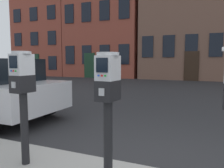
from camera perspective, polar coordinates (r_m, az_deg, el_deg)
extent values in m
cylinder|color=black|center=(2.84, -21.66, -10.63)|extent=(0.10, 0.10, 0.86)
cube|color=black|center=(2.74, -22.07, 0.04)|extent=(0.18, 0.25, 0.20)
cube|color=#A5A8AD|center=(2.66, -24.10, -0.20)|extent=(0.06, 0.02, 0.07)
cube|color=#B7BABF|center=(2.73, -22.25, 4.66)|extent=(0.18, 0.24, 0.24)
cube|color=black|center=(2.66, -24.19, 5.20)|extent=(0.12, 0.02, 0.14)
cylinder|color=blue|center=(2.68, -24.61, 3.10)|extent=(0.02, 0.01, 0.02)
cylinder|color=red|center=(2.66, -24.14, 3.10)|extent=(0.02, 0.01, 0.02)
cylinder|color=green|center=(2.63, -23.65, 3.10)|extent=(0.02, 0.01, 0.02)
cylinder|color=#B7BABF|center=(2.74, -22.36, 7.53)|extent=(0.23, 0.23, 0.03)
cylinder|color=black|center=(2.25, -1.03, -14.82)|extent=(0.10, 0.10, 0.84)
cube|color=black|center=(2.13, -1.05, -1.67)|extent=(0.18, 0.25, 0.19)
cube|color=#A5A8AD|center=(2.02, -2.71, -2.09)|extent=(0.06, 0.02, 0.07)
cube|color=#B7BABF|center=(2.11, -1.06, 4.15)|extent=(0.18, 0.24, 0.24)
cube|color=black|center=(2.01, -2.63, 4.88)|extent=(0.12, 0.02, 0.13)
cylinder|color=blue|center=(2.03, -3.51, 2.19)|extent=(0.02, 0.01, 0.02)
cylinder|color=red|center=(2.01, -2.65, 2.17)|extent=(0.02, 0.01, 0.02)
cylinder|color=green|center=(1.99, -1.77, 2.14)|extent=(0.02, 0.01, 0.02)
cylinder|color=#B7BABF|center=(2.11, -1.07, 7.79)|extent=(0.23, 0.23, 0.03)
cylinder|color=black|center=(5.82, -16.60, -4.69)|extent=(0.64, 0.22, 0.64)
cube|color=brown|center=(25.34, -14.06, 12.84)|extent=(6.12, 6.92, 9.10)
cube|color=black|center=(23.86, -22.89, 5.06)|extent=(0.90, 0.06, 1.25)
cube|color=black|center=(22.45, -19.24, 5.18)|extent=(0.90, 0.06, 1.25)
cube|color=black|center=(21.13, -15.12, 5.29)|extent=(0.90, 0.06, 1.25)
cube|color=black|center=(23.96, -23.11, 10.51)|extent=(0.90, 0.06, 1.25)
cube|color=black|center=(22.55, -19.44, 10.97)|extent=(0.90, 0.06, 1.25)
cube|color=black|center=(21.24, -15.29, 11.43)|extent=(0.90, 0.06, 1.25)
cube|color=black|center=(24.27, -23.32, 15.86)|extent=(0.90, 0.06, 1.25)
cube|color=black|center=(22.88, -19.64, 16.64)|extent=(0.90, 0.06, 1.25)
cube|color=black|center=(21.59, -15.46, 17.44)|extent=(0.90, 0.06, 1.25)
cube|color=#193823|center=(22.46, -19.25, 4.67)|extent=(1.00, 0.07, 2.10)
cube|color=brown|center=(21.42, -1.05, 16.43)|extent=(6.75, 5.12, 10.64)
cube|color=black|center=(20.01, -10.81, 7.37)|extent=(0.90, 0.06, 1.60)
cube|color=black|center=(19.12, -6.57, 7.51)|extent=(0.90, 0.06, 1.60)
cube|color=black|center=(18.35, -1.94, 7.62)|extent=(0.90, 0.06, 1.60)
cube|color=black|center=(17.71, 3.07, 7.69)|extent=(0.90, 0.06, 1.60)
cube|color=black|center=(20.43, -11.00, 17.36)|extent=(0.90, 0.06, 1.60)
cube|color=black|center=(19.56, -6.69, 17.95)|extent=(0.90, 0.06, 1.60)
cube|color=black|center=(18.80, -1.97, 18.49)|extent=(0.90, 0.06, 1.60)
cube|color=black|center=(18.18, 3.13, 18.93)|extent=(0.90, 0.06, 1.60)
cube|color=#193823|center=(18.99, -5.83, 4.82)|extent=(1.00, 0.07, 2.10)
cube|color=black|center=(17.17, 9.18, 9.48)|extent=(0.86, 0.06, 1.60)
cube|color=black|center=(16.87, 14.42, 9.44)|extent=(0.86, 0.06, 1.60)
cube|color=black|center=(16.70, 19.81, 9.32)|extent=(0.86, 0.06, 1.60)
cube|color=black|center=(16.68, 25.26, 9.12)|extent=(0.86, 0.06, 1.60)
cube|color=black|center=(16.66, 19.82, 4.38)|extent=(1.00, 0.07, 2.10)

